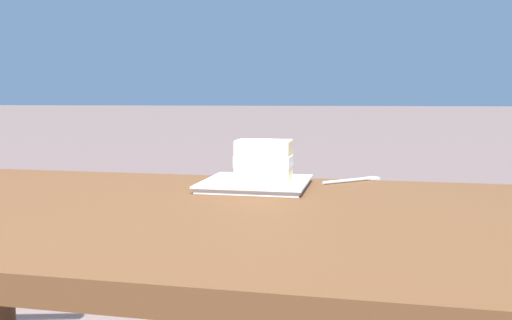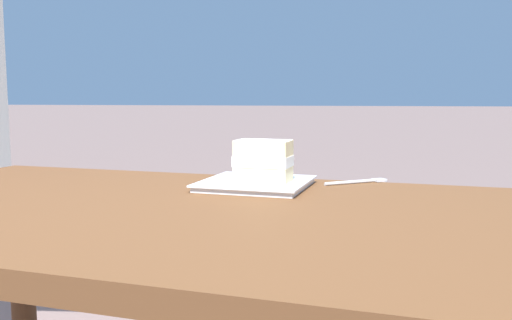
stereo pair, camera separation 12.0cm
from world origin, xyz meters
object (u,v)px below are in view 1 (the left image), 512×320
(dessert_plate, at_px, (256,184))
(dessert_fork, at_px, (355,180))
(cake_slice, at_px, (264,161))
(patio_table, at_px, (185,259))

(dessert_plate, xyz_separation_m, dessert_fork, (0.22, 0.13, -0.00))
(cake_slice, relative_size, dessert_fork, 0.90)
(cake_slice, bearing_deg, dessert_plate, 160.79)
(cake_slice, bearing_deg, patio_table, -114.08)
(cake_slice, xyz_separation_m, dessert_fork, (0.20, 0.14, -0.06))
(cake_slice, distance_m, dessert_fork, 0.25)
(dessert_plate, bearing_deg, cake_slice, -19.21)
(patio_table, height_order, cake_slice, cake_slice)
(patio_table, bearing_deg, dessert_plate, 70.49)
(dessert_fork, bearing_deg, patio_table, -129.24)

